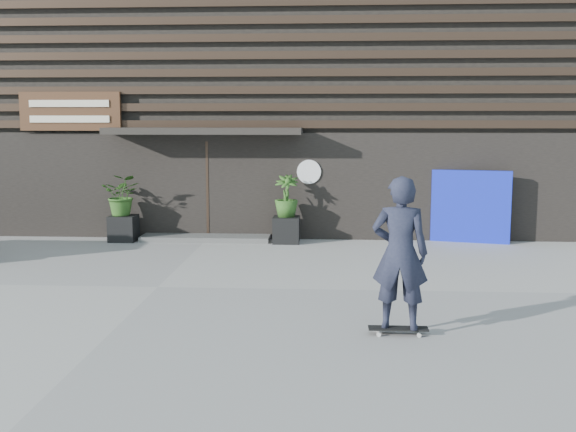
# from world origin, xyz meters

# --- Properties ---
(ground) EXTENTS (80.00, 80.00, 0.00)m
(ground) POSITION_xyz_m (0.00, 0.00, 0.00)
(ground) COLOR #999791
(ground) RESTS_ON ground
(entrance_step) EXTENTS (3.00, 0.80, 0.12)m
(entrance_step) POSITION_xyz_m (0.00, 4.60, 0.06)
(entrance_step) COLOR #4C4C49
(entrance_step) RESTS_ON ground
(planter_pot_left) EXTENTS (0.60, 0.60, 0.60)m
(planter_pot_left) POSITION_xyz_m (-1.90, 4.40, 0.30)
(planter_pot_left) COLOR black
(planter_pot_left) RESTS_ON ground
(bamboo_left) EXTENTS (0.86, 0.75, 0.96)m
(bamboo_left) POSITION_xyz_m (-1.90, 4.40, 1.08)
(bamboo_left) COLOR #2D591E
(bamboo_left) RESTS_ON planter_pot_left
(planter_pot_right) EXTENTS (0.60, 0.60, 0.60)m
(planter_pot_right) POSITION_xyz_m (1.90, 4.40, 0.30)
(planter_pot_right) COLOR black
(planter_pot_right) RESTS_ON ground
(bamboo_right) EXTENTS (0.54, 0.54, 0.96)m
(bamboo_right) POSITION_xyz_m (1.90, 4.40, 1.08)
(bamboo_right) COLOR #2D591E
(bamboo_right) RESTS_ON planter_pot_right
(blue_tarp) EXTENTS (1.75, 0.54, 1.66)m
(blue_tarp) POSITION_xyz_m (6.12, 4.70, 0.83)
(blue_tarp) COLOR #0D1AB4
(blue_tarp) RESTS_ON ground
(building) EXTENTS (18.00, 11.00, 8.00)m
(building) POSITION_xyz_m (-0.00, 9.96, 3.99)
(building) COLOR black
(building) RESTS_ON ground
(skateboarder) EXTENTS (0.79, 0.58, 2.09)m
(skateboarder) POSITION_xyz_m (3.80, -2.39, 1.09)
(skateboarder) COLOR black
(skateboarder) RESTS_ON ground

